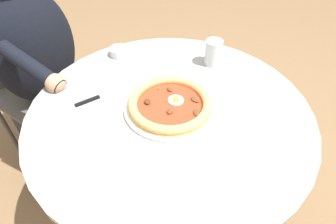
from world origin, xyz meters
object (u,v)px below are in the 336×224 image
fork_utensil (82,162)px  diner_person (47,84)px  steak_knife (79,105)px  water_glass (213,54)px  cafe_chair_diner (30,76)px  dining_table (170,150)px  ramekin_capers (119,51)px  pizza_on_plate (170,104)px

fork_utensil → diner_person: size_ratio=0.14×
steak_knife → water_glass: bearing=10.2°
steak_knife → cafe_chair_diner: size_ratio=0.24×
dining_table → diner_person: diner_person is taller
steak_knife → ramekin_capers: 0.32m
dining_table → diner_person: (-0.43, 0.54, 0.01)m
ramekin_capers → diner_person: 0.44m
pizza_on_plate → cafe_chair_diner: bearing=128.4°
ramekin_capers → fork_utensil: (-0.19, -0.49, -0.02)m
cafe_chair_diner → steak_knife: bearing=-66.4°
pizza_on_plate → water_glass: size_ratio=3.04×
pizza_on_plate → ramekin_capers: size_ratio=3.96×
pizza_on_plate → ramekin_capers: 0.37m
steak_knife → fork_utensil: steak_knife is taller
pizza_on_plate → cafe_chair_diner: (-0.52, 0.65, -0.23)m
ramekin_capers → diner_person: bearing=152.0°
fork_utensil → steak_knife: bearing=87.8°
dining_table → steak_knife: steak_knife is taller
ramekin_capers → dining_table: bearing=-75.2°
dining_table → steak_knife: (-0.28, 0.10, 0.22)m
pizza_on_plate → diner_person: size_ratio=0.25×
water_glass → diner_person: bearing=152.6°
cafe_chair_diner → diner_person: bearing=-52.3°
dining_table → fork_utensil: 0.38m
water_glass → dining_table: bearing=-140.1°
ramekin_capers → fork_utensil: size_ratio=0.45×
ramekin_capers → cafe_chair_diner: bearing=145.5°
water_glass → fork_utensil: 0.62m
water_glass → cafe_chair_diner: 0.91m
pizza_on_plate → fork_utensil: (-0.29, -0.13, -0.02)m
dining_table → water_glass: water_glass is taller
pizza_on_plate → water_glass: bearing=39.8°
dining_table → steak_knife: bearing=159.5°
pizza_on_plate → steak_knife: size_ratio=1.45×
dining_table → diner_person: bearing=128.6°
water_glass → cafe_chair_diner: (-0.75, 0.46, -0.25)m
pizza_on_plate → fork_utensil: bearing=-155.1°
pizza_on_plate → diner_person: (-0.43, 0.54, -0.22)m
pizza_on_plate → steak_knife: pizza_on_plate is taller
dining_table → steak_knife: 0.37m
water_glass → cafe_chair_diner: size_ratio=0.11×
dining_table → pizza_on_plate: size_ratio=3.10×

